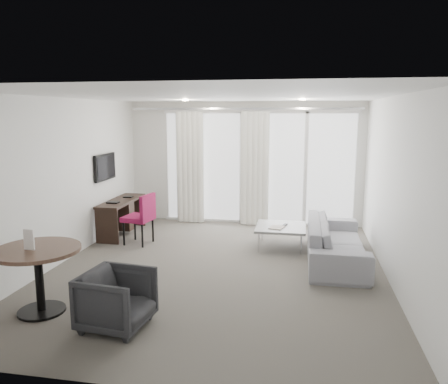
% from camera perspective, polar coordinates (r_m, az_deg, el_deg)
% --- Properties ---
extents(floor, '(5.00, 6.00, 0.00)m').
position_cam_1_polar(floor, '(6.78, -0.93, -10.08)').
color(floor, '#58544B').
rests_on(floor, ground).
extents(ceiling, '(5.00, 6.00, 0.00)m').
position_cam_1_polar(ceiling, '(6.36, -1.00, 12.43)').
color(ceiling, white).
rests_on(ceiling, ground).
extents(wall_left, '(0.00, 6.00, 2.60)m').
position_cam_1_polar(wall_left, '(7.35, -20.44, 1.34)').
color(wall_left, silver).
rests_on(wall_left, ground).
extents(wall_right, '(0.00, 6.00, 2.60)m').
position_cam_1_polar(wall_right, '(6.45, 21.39, 0.10)').
color(wall_right, silver).
rests_on(wall_right, ground).
extents(wall_front, '(5.00, 0.00, 2.60)m').
position_cam_1_polar(wall_front, '(3.63, -10.38, -6.91)').
color(wall_front, silver).
rests_on(wall_front, ground).
extents(window_panel, '(4.00, 0.02, 2.38)m').
position_cam_1_polar(window_panel, '(9.34, 4.46, 3.12)').
color(window_panel, white).
rests_on(window_panel, ground).
extents(window_frame, '(4.10, 0.06, 2.44)m').
position_cam_1_polar(window_frame, '(9.33, 4.45, 3.11)').
color(window_frame, white).
rests_on(window_frame, ground).
extents(curtain_left, '(0.60, 0.20, 2.38)m').
position_cam_1_polar(curtain_left, '(9.44, -4.45, 3.19)').
color(curtain_left, white).
rests_on(curtain_left, ground).
extents(curtain_right, '(0.60, 0.20, 2.38)m').
position_cam_1_polar(curtain_right, '(9.18, 4.04, 3.00)').
color(curtain_right, white).
rests_on(curtain_right, ground).
extents(curtain_track, '(4.80, 0.04, 0.04)m').
position_cam_1_polar(curtain_track, '(9.14, 2.55, 10.84)').
color(curtain_track, '#B2B2B7').
rests_on(curtain_track, ceiling).
extents(downlight_a, '(0.12, 0.12, 0.02)m').
position_cam_1_polar(downlight_a, '(8.13, -5.08, 11.86)').
color(downlight_a, '#FFE0B2').
rests_on(downlight_a, ceiling).
extents(downlight_b, '(0.12, 0.12, 0.02)m').
position_cam_1_polar(downlight_b, '(7.84, 10.21, 11.80)').
color(downlight_b, '#FFE0B2').
rests_on(downlight_b, ceiling).
extents(desk, '(0.45, 1.45, 0.68)m').
position_cam_1_polar(desk, '(8.84, -13.18, -3.20)').
color(desk, black).
rests_on(desk, floor).
extents(tv, '(0.05, 0.80, 0.50)m').
position_cam_1_polar(tv, '(8.59, -15.28, 3.17)').
color(tv, black).
rests_on(tv, wall_left).
extents(desk_chair, '(0.58, 0.55, 0.93)m').
position_cam_1_polar(desk_chair, '(8.10, -11.16, -3.45)').
color(desk_chair, maroon).
rests_on(desk_chair, floor).
extents(round_table, '(1.28, 1.28, 0.80)m').
position_cam_1_polar(round_table, '(5.73, -22.96, -10.59)').
color(round_table, '#4B3427').
rests_on(round_table, floor).
extents(menu_card, '(0.13, 0.03, 0.24)m').
position_cam_1_polar(menu_card, '(5.61, -23.97, -7.66)').
color(menu_card, white).
rests_on(menu_card, round_table).
extents(tub_armchair, '(0.79, 0.77, 0.65)m').
position_cam_1_polar(tub_armchair, '(5.11, -13.83, -13.49)').
color(tub_armchair, '#242427').
rests_on(tub_armchair, floor).
extents(coffee_table, '(0.87, 0.87, 0.39)m').
position_cam_1_polar(coffee_table, '(7.85, 7.40, -5.82)').
color(coffee_table, gray).
rests_on(coffee_table, floor).
extents(remote, '(0.09, 0.15, 0.02)m').
position_cam_1_polar(remote, '(7.86, 7.94, -4.56)').
color(remote, black).
rests_on(remote, coffee_table).
extents(magazine, '(0.28, 0.31, 0.02)m').
position_cam_1_polar(magazine, '(7.69, 6.92, -4.88)').
color(magazine, gray).
rests_on(magazine, coffee_table).
extents(sofa, '(0.88, 2.25, 0.66)m').
position_cam_1_polar(sofa, '(7.29, 14.43, -6.23)').
color(sofa, gray).
rests_on(sofa, floor).
extents(terrace_slab, '(5.60, 3.00, 0.12)m').
position_cam_1_polar(terrace_slab, '(11.05, 5.19, -2.41)').
color(terrace_slab, '#4D4D50').
rests_on(terrace_slab, ground).
extents(rattan_chair_a, '(0.63, 0.63, 0.86)m').
position_cam_1_polar(rattan_chair_a, '(10.50, 6.21, -0.36)').
color(rattan_chair_a, brown).
rests_on(rattan_chair_a, terrace_slab).
extents(rattan_chair_b, '(0.72, 0.72, 0.83)m').
position_cam_1_polar(rattan_chair_b, '(10.81, 13.21, -0.36)').
color(rattan_chair_b, brown).
rests_on(rattan_chair_b, terrace_slab).
extents(rattan_table, '(0.48, 0.48, 0.47)m').
position_cam_1_polar(rattan_table, '(10.04, 8.65, -2.06)').
color(rattan_table, brown).
rests_on(rattan_table, terrace_slab).
extents(balustrade, '(5.50, 0.06, 1.05)m').
position_cam_1_polar(balustrade, '(12.36, 5.85, 1.58)').
color(balustrade, '#B2B2B7').
rests_on(balustrade, terrace_slab).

